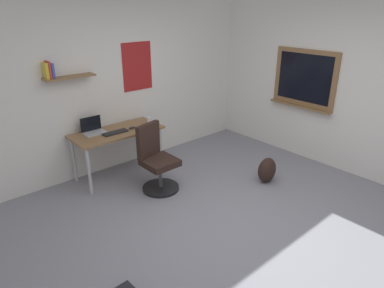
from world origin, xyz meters
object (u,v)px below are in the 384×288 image
office_chair (156,162)px  laptop (93,129)px  computer_mouse (132,128)px  backpack (267,170)px  keyboard (115,132)px  coffee_mug (149,120)px  desk (117,136)px

office_chair → laptop: 1.06m
computer_mouse → backpack: computer_mouse is taller
keyboard → coffee_mug: size_ratio=4.02×
desk → coffee_mug: (0.56, -0.03, 0.12)m
office_chair → laptop: size_ratio=3.06×
desk → office_chair: 0.78m
desk → office_chair: office_chair is taller
desk → keyboard: keyboard is taller
keyboard → coffee_mug: bearing=4.6°
coffee_mug → computer_mouse: bearing=-171.8°
office_chair → backpack: 1.63m
laptop → coffee_mug: bearing=-11.5°
desk → laptop: laptop is taller
office_chair → keyboard: bearing=112.0°
computer_mouse → desk: bearing=160.2°
office_chair → computer_mouse: (0.02, 0.64, 0.34)m
coffee_mug → backpack: size_ratio=0.24×
office_chair → laptop: (-0.49, 0.86, 0.37)m
laptop → computer_mouse: 0.56m
laptop → keyboard: size_ratio=0.84×
computer_mouse → coffee_mug: (0.35, 0.05, 0.03)m
desk → laptop: (-0.30, 0.15, 0.13)m
computer_mouse → backpack: 2.10m
computer_mouse → coffee_mug: 0.35m
desk → laptop: 0.36m
keyboard → computer_mouse: bearing=-0.0°
keyboard → backpack: keyboard is taller
desk → laptop: size_ratio=4.27×
desk → computer_mouse: bearing=-19.8°
desk → backpack: bearing=-46.9°
laptop → coffee_mug: (0.86, -0.17, -0.01)m
coffee_mug → laptop: bearing=168.5°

